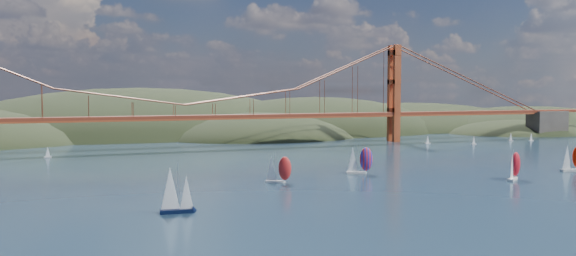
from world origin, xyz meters
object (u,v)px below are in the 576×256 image
at_px(racer_0, 278,169).
at_px(racer_2, 572,157).
at_px(racer_1, 514,165).
at_px(racer_rwb, 359,160).
at_px(sloop_navy, 175,191).

height_order(racer_0, racer_2, racer_2).
height_order(racer_1, racer_2, racer_2).
height_order(racer_0, racer_rwb, racer_rwb).
bearing_deg(racer_2, racer_0, -179.85).
height_order(sloop_navy, racer_rwb, sloop_navy).
distance_m(racer_1, racer_2, 35.47).
relative_size(racer_2, racer_rwb, 1.00).
relative_size(racer_0, racer_rwb, 0.90).
relative_size(racer_1, racer_rwb, 0.96).
height_order(racer_1, racer_rwb, racer_rwb).
xyz_separation_m(sloop_navy, racer_0, (37.41, 32.74, -0.92)).
bearing_deg(racer_0, sloop_navy, -109.51).
distance_m(sloop_navy, racer_2, 146.82).
xyz_separation_m(sloop_navy, racer_1, (111.06, 11.17, -0.62)).
distance_m(sloop_navy, racer_rwb, 81.38).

